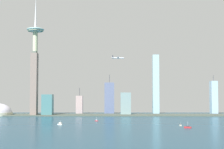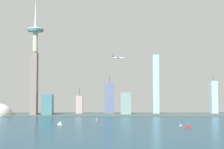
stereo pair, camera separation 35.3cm
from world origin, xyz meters
name	(u,v)px [view 1 (the left image)]	position (x,y,z in m)	size (l,w,h in m)	color
ground_plane	(106,142)	(0.00, 0.00, 0.00)	(6000.00, 6000.00, 0.00)	navy
waterfront_pier	(111,115)	(0.00, 471.83, 1.25)	(705.75, 76.93, 2.49)	#485146
observation_tower	(35,52)	(-208.21, 496.52, 170.69)	(47.31, 47.31, 327.09)	#BAC59B
skyscraper_0	(126,104)	(38.65, 484.56, 30.04)	(27.38, 14.25, 60.08)	gray
skyscraper_1	(79,105)	(-90.79, 537.46, 25.56)	(18.62, 15.58, 73.25)	#AB9494
skyscraper_2	(48,105)	(-165.96, 463.85, 27.52)	(27.49, 26.18, 55.04)	#417479
skyscraper_3	(214,97)	(287.45, 534.48, 46.26)	(17.63, 23.85, 108.35)	#9ABCD3
skyscraper_4	(156,84)	(128.08, 562.06, 84.72)	(17.95, 24.45, 169.44)	#98C1CC
skyscraper_5	(109,98)	(-6.20, 553.94, 44.36)	(27.69, 24.67, 111.90)	slate
skyscraper_6	(34,84)	(-199.99, 456.90, 82.25)	(16.38, 20.12, 167.61)	slate
boat_1	(97,120)	(-28.10, 294.51, 1.45)	(6.41, 2.37, 8.50)	#B52B2E
boat_2	(180,125)	(128.00, 197.61, 1.42)	(2.89, 8.01, 7.14)	beige
boat_3	(60,124)	(-90.75, 215.13, 1.55)	(10.64, 8.11, 8.66)	white
boat_4	(188,127)	(133.07, 159.63, 1.50)	(12.29, 7.22, 10.57)	#A52023
airplane	(118,58)	(18.09, 484.84, 152.96)	(33.75, 36.26, 8.56)	silver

